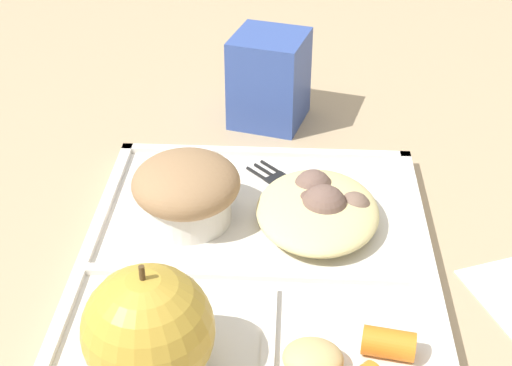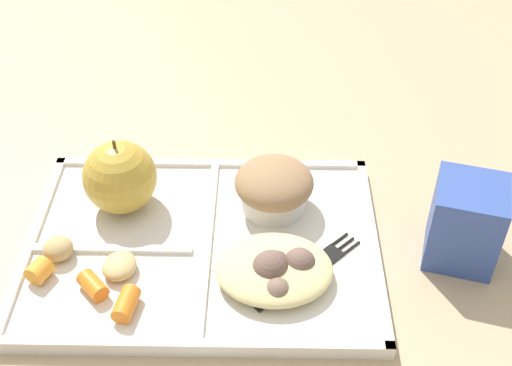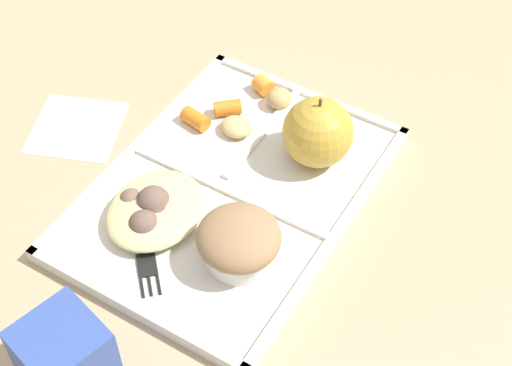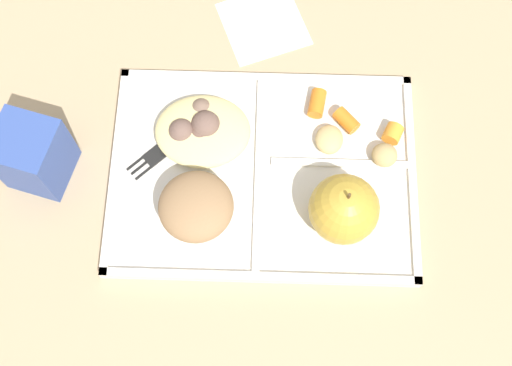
% 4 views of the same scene
% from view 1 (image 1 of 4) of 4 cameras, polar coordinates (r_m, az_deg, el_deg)
% --- Properties ---
extents(ground, '(6.00, 6.00, 0.00)m').
position_cam_1_polar(ground, '(0.57, -0.14, -8.60)').
color(ground, tan).
extents(lunch_tray, '(0.38, 0.27, 0.02)m').
position_cam_1_polar(lunch_tray, '(0.56, -0.14, -8.14)').
color(lunch_tray, silver).
rests_on(lunch_tray, ground).
extents(green_apple, '(0.08, 0.08, 0.09)m').
position_cam_1_polar(green_apple, '(0.47, -8.29, -11.14)').
color(green_apple, '#B79333').
rests_on(green_apple, lunch_tray).
extents(bran_muffin, '(0.09, 0.09, 0.06)m').
position_cam_1_polar(bran_muffin, '(0.61, -5.38, -0.54)').
color(bran_muffin, silver).
rests_on(bran_muffin, lunch_tray).
extents(carrot_slice_tilted, '(0.03, 0.04, 0.02)m').
position_cam_1_polar(carrot_slice_tilted, '(0.51, 10.18, -12.07)').
color(carrot_slice_tilted, orange).
rests_on(carrot_slice_tilted, lunch_tray).
extents(potato_chunk_wedge, '(0.04, 0.04, 0.02)m').
position_cam_1_polar(potato_chunk_wedge, '(0.49, 4.41, -13.33)').
color(potato_chunk_wedge, tan).
rests_on(potato_chunk_wedge, lunch_tray).
extents(egg_noodle_pile, '(0.12, 0.10, 0.03)m').
position_cam_1_polar(egg_noodle_pile, '(0.61, 4.76, -2.14)').
color(egg_noodle_pile, '#D6C684').
rests_on(egg_noodle_pile, lunch_tray).
extents(meatball_back, '(0.04, 0.04, 0.04)m').
position_cam_1_polar(meatball_back, '(0.60, 5.25, -1.88)').
color(meatball_back, brown).
rests_on(meatball_back, lunch_tray).
extents(meatball_front, '(0.03, 0.03, 0.03)m').
position_cam_1_polar(meatball_front, '(0.61, 4.37, -1.85)').
color(meatball_front, brown).
rests_on(meatball_front, lunch_tray).
extents(meatball_center, '(0.03, 0.03, 0.03)m').
position_cam_1_polar(meatball_center, '(0.61, 7.55, -1.95)').
color(meatball_center, '#755B4C').
rests_on(meatball_center, lunch_tray).
extents(meatball_side, '(0.03, 0.03, 0.03)m').
position_cam_1_polar(meatball_side, '(0.63, 4.41, -0.47)').
color(meatball_side, brown).
rests_on(meatball_side, lunch_tray).
extents(plastic_fork, '(0.11, 0.11, 0.00)m').
position_cam_1_polar(plastic_fork, '(0.65, 3.44, -0.78)').
color(plastic_fork, black).
rests_on(plastic_fork, lunch_tray).
extents(milk_carton, '(0.09, 0.09, 0.09)m').
position_cam_1_polar(milk_carton, '(0.77, 1.19, 8.02)').
color(milk_carton, '#334C99').
rests_on(milk_carton, ground).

